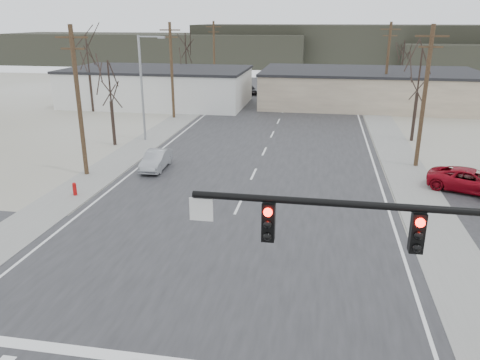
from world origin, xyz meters
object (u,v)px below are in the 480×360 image
object	(u,v)px
traffic_signal_mast	(461,271)
sedan_crossing	(156,160)
fire_hydrant	(75,189)
car_parked_red	(471,181)
car_far_a	(308,93)
car_far_b	(250,89)

from	to	relation	value
traffic_signal_mast	sedan_crossing	size ratio (longest dim) A/B	2.24
fire_hydrant	car_parked_red	distance (m)	24.58
traffic_signal_mast	car_far_a	size ratio (longest dim) A/B	1.89
car_far_a	car_far_b	xyz separation A→B (m)	(-8.46, 2.62, -0.06)
traffic_signal_mast	car_far_a	bearing A→B (deg)	95.68
traffic_signal_mast	car_parked_red	xyz separation A→B (m)	(5.98, 19.16, -3.93)
traffic_signal_mast	sedan_crossing	world-z (taller)	traffic_signal_mast
car_far_a	sedan_crossing	bearing A→B (deg)	78.06
car_far_a	car_parked_red	xyz separation A→B (m)	(11.33, -34.61, 0.01)
fire_hydrant	sedan_crossing	bearing A→B (deg)	62.76
fire_hydrant	car_far_b	world-z (taller)	car_far_b
traffic_signal_mast	fire_hydrant	size ratio (longest dim) A/B	10.29
car_far_a	traffic_signal_mast	bearing A→B (deg)	99.79
car_parked_red	traffic_signal_mast	bearing A→B (deg)	-174.89
traffic_signal_mast	sedan_crossing	distance (m)	25.48
traffic_signal_mast	car_far_b	bearing A→B (deg)	103.76
fire_hydrant	car_far_a	bearing A→B (deg)	72.15
fire_hydrant	car_far_a	xyz separation A→B (m)	(12.74, 39.56, 0.28)
sedan_crossing	car_far_b	world-z (taller)	sedan_crossing
car_parked_red	fire_hydrant	bearing A→B (deg)	124.07
traffic_signal_mast	fire_hydrant	distance (m)	23.39
sedan_crossing	car_far_a	bearing A→B (deg)	71.58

